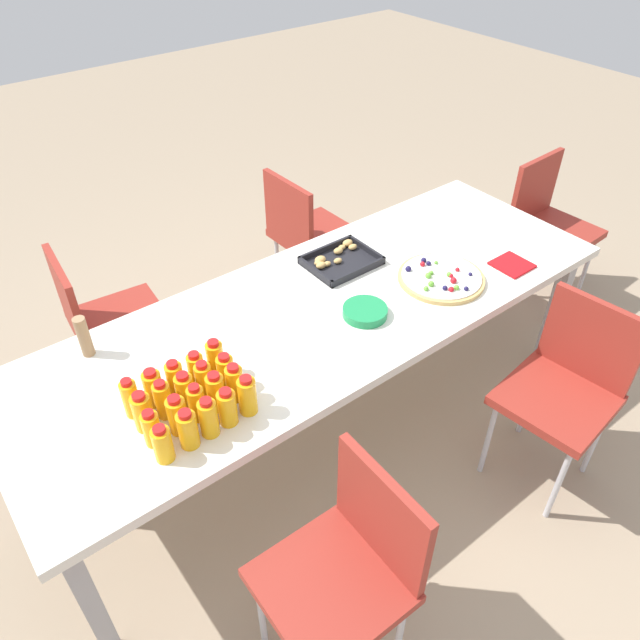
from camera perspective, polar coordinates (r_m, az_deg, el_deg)
The scene contains 32 objects.
ground_plane at distance 2.91m, azimuth 0.20°, elevation -10.13°, with size 12.00×12.00×0.00m, color gray.
party_table at distance 2.44m, azimuth 0.23°, elevation 0.17°, with size 2.52×0.86×0.73m.
chair_far_left at distance 2.88m, azimuth -19.73°, elevation 0.18°, with size 0.44×0.44×0.83m.
chair_near_left at distance 1.95m, azimuth 2.73°, elevation -21.92°, with size 0.41×0.41×0.83m.
chair_far_right at distance 3.34m, azimuth -1.30°, elevation 8.39°, with size 0.41×0.41×0.83m.
chair_near_right at distance 2.61m, azimuth 22.24°, elevation -5.41°, with size 0.45×0.45×0.83m.
chair_end at distance 3.67m, azimuth 20.56°, elevation 8.84°, with size 0.42×0.42×0.83m.
juice_bottle_0 at distance 1.89m, azimuth -14.56°, elevation -11.21°, with size 0.06×0.06×0.14m.
juice_bottle_1 at distance 1.90m, azimuth -12.31°, elevation -10.01°, with size 0.06×0.06×0.14m.
juice_bottle_2 at distance 1.92m, azimuth -10.44°, elevation -9.02°, with size 0.06×0.06×0.15m.
juice_bottle_3 at distance 1.94m, azimuth -8.70°, elevation -8.13°, with size 0.06×0.06×0.14m.
juice_bottle_4 at distance 1.97m, azimuth -6.85°, elevation -7.06°, with size 0.06×0.06×0.15m.
juice_bottle_5 at distance 1.94m, azimuth -15.53°, elevation -9.80°, with size 0.06×0.06×0.14m.
juice_bottle_6 at distance 1.95m, azimuth -13.27°, elevation -8.69°, with size 0.06×0.06×0.14m.
juice_bottle_7 at distance 1.98m, azimuth -11.52°, elevation -7.65°, with size 0.05×0.05×0.14m.
juice_bottle_8 at distance 1.99m, azimuth -9.75°, elevation -6.68°, with size 0.06×0.06×0.15m.
juice_bottle_9 at distance 2.01m, azimuth -8.02°, elevation -5.88°, with size 0.06×0.06×0.14m.
juice_bottle_10 at distance 1.98m, azimuth -16.31°, elevation -8.29°, with size 0.06×0.06×0.15m.
juice_bottle_11 at distance 2.01m, azimuth -14.52°, elevation -7.26°, with size 0.06×0.06×0.15m.
juice_bottle_12 at distance 2.03m, azimuth -12.56°, elevation -6.47°, with size 0.06×0.06×0.13m.
juice_bottle_13 at distance 2.04m, azimuth -10.84°, elevation -5.60°, with size 0.06×0.06×0.15m.
juice_bottle_14 at distance 2.06m, azimuth -8.86°, elevation -4.83°, with size 0.06×0.06×0.14m.
juice_bottle_15 at distance 2.03m, azimuth -17.36°, elevation -7.03°, with size 0.05×0.05×0.15m.
juice_bottle_16 at distance 2.05m, azimuth -15.38°, elevation -6.17°, with size 0.06×0.06×0.14m.
juice_bottle_17 at distance 2.07m, azimuth -13.45°, elevation -5.38°, with size 0.06×0.06×0.14m.
juice_bottle_18 at distance 2.09m, azimuth -11.57°, elevation -4.54°, with size 0.06×0.06×0.13m.
juice_bottle_19 at distance 2.11m, azimuth -9.81°, elevation -3.59°, with size 0.06×0.06×0.15m.
fruit_pizza at distance 2.60m, azimuth 11.29°, elevation 3.93°, with size 0.36×0.36×0.05m.
snack_tray at distance 2.66m, azimuth 1.85°, elevation 5.64°, with size 0.30×0.24×0.04m.
plate_stack at distance 2.36m, azimuth 4.25°, elevation 0.79°, with size 0.18×0.18×0.03m.
napkin_stack at distance 2.77m, azimuth 17.59°, elevation 4.97°, with size 0.15×0.15×0.01m, color red.
cardboard_tube at distance 2.30m, azimuth -21.30°, elevation -1.47°, with size 0.04×0.04×0.16m, color #9E7A56.
Camera 1 is at (-1.17, -1.49, 2.21)m, focal length 34.07 mm.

